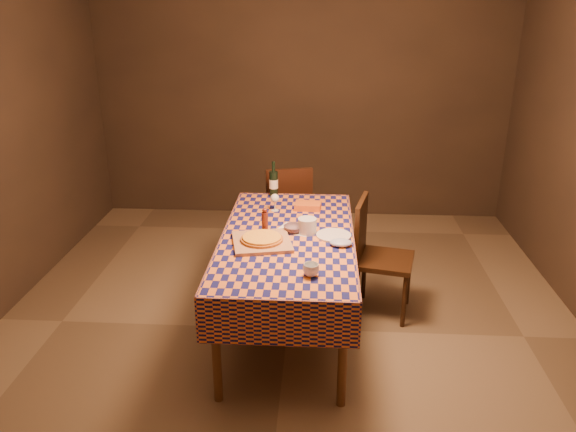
# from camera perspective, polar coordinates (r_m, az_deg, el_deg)

# --- Properties ---
(room) EXTENTS (5.00, 5.10, 2.70)m
(room) POSITION_cam_1_polar(r_m,az_deg,el_deg) (3.79, -0.05, 6.08)
(room) COLOR brown
(room) RESTS_ON ground
(dining_table) EXTENTS (0.94, 1.84, 0.77)m
(dining_table) POSITION_cam_1_polar(r_m,az_deg,el_deg) (4.01, -0.04, -3.00)
(dining_table) COLOR brown
(dining_table) RESTS_ON ground
(cutting_board) EXTENTS (0.46, 0.46, 0.02)m
(cutting_board) POSITION_cam_1_polar(r_m,az_deg,el_deg) (3.86, -2.67, -2.65)
(cutting_board) COLOR #B37B54
(cutting_board) RESTS_ON dining_table
(pizza) EXTENTS (0.31, 0.31, 0.03)m
(pizza) POSITION_cam_1_polar(r_m,az_deg,el_deg) (3.85, -2.67, -2.29)
(pizza) COLOR #A5581B
(pizza) RESTS_ON cutting_board
(pepper_mill) EXTENTS (0.05, 0.05, 0.19)m
(pepper_mill) POSITION_cam_1_polar(r_m,az_deg,el_deg) (3.99, -2.37, -0.58)
(pepper_mill) COLOR #511A12
(pepper_mill) RESTS_ON dining_table
(bowl) EXTENTS (0.17, 0.17, 0.05)m
(bowl) POSITION_cam_1_polar(r_m,az_deg,el_deg) (4.04, 0.60, -1.29)
(bowl) COLOR #684E57
(bowl) RESTS_ON dining_table
(wine_glass) EXTENTS (0.07, 0.07, 0.14)m
(wine_glass) POSITION_cam_1_polar(r_m,az_deg,el_deg) (4.42, -1.35, 1.76)
(wine_glass) COLOR silver
(wine_glass) RESTS_ON dining_table
(wine_bottle) EXTENTS (0.09, 0.09, 0.30)m
(wine_bottle) POSITION_cam_1_polar(r_m,az_deg,el_deg) (4.76, -1.47, 3.37)
(wine_bottle) COLOR black
(wine_bottle) RESTS_ON dining_table
(deli_tub) EXTENTS (0.18, 0.18, 0.11)m
(deli_tub) POSITION_cam_1_polar(r_m,az_deg,el_deg) (4.01, 1.96, -1.01)
(deli_tub) COLOR silver
(deli_tub) RESTS_ON dining_table
(takeout_container) EXTENTS (0.21, 0.16, 0.05)m
(takeout_container) POSITION_cam_1_polar(r_m,az_deg,el_deg) (4.48, 2.04, 1.03)
(takeout_container) COLOR #CE581B
(takeout_container) RESTS_ON dining_table
(white_plate) EXTENTS (0.27, 0.27, 0.01)m
(white_plate) POSITION_cam_1_polar(r_m,az_deg,el_deg) (3.98, 4.65, -1.98)
(white_plate) COLOR silver
(white_plate) RESTS_ON dining_table
(tumbler) EXTENTS (0.12, 0.12, 0.08)m
(tumbler) POSITION_cam_1_polar(r_m,az_deg,el_deg) (3.41, 2.35, -5.49)
(tumbler) COLOR silver
(tumbler) RESTS_ON dining_table
(flour_patch) EXTENTS (0.31, 0.28, 0.00)m
(flour_patch) POSITION_cam_1_polar(r_m,az_deg,el_deg) (4.09, 0.80, -1.37)
(flour_patch) COLOR silver
(flour_patch) RESTS_ON dining_table
(flour_bag) EXTENTS (0.18, 0.16, 0.05)m
(flour_bag) POSITION_cam_1_polar(r_m,az_deg,el_deg) (3.83, 5.39, -2.71)
(flour_bag) COLOR #A6B4D4
(flour_bag) RESTS_ON dining_table
(chair_far) EXTENTS (0.50, 0.51, 0.93)m
(chair_far) POSITION_cam_1_polar(r_m,az_deg,el_deg) (5.23, -0.07, 0.87)
(chair_far) COLOR black
(chair_far) RESTS_ON ground
(chair_right) EXTENTS (0.51, 0.50, 0.93)m
(chair_right) POSITION_cam_1_polar(r_m,az_deg,el_deg) (4.39, 8.79, -3.49)
(chair_right) COLOR black
(chair_right) RESTS_ON ground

